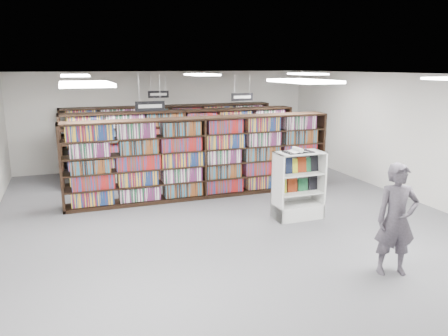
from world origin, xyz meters
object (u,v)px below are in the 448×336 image
object	(u,v)px
endcap_display	(297,196)
open_book	(298,151)
bookshelf_row_near	(203,158)
shopper	(396,220)

from	to	relation	value
endcap_display	open_book	distance (m)	1.06
bookshelf_row_near	endcap_display	world-z (taller)	bookshelf_row_near
bookshelf_row_near	endcap_display	xyz separation A→B (m)	(1.52, -2.30, -0.54)
open_book	endcap_display	bearing A→B (deg)	39.50
bookshelf_row_near	open_book	bearing A→B (deg)	-58.01
endcap_display	shopper	world-z (taller)	shopper
bookshelf_row_near	open_book	size ratio (longest dim) A/B	10.69
bookshelf_row_near	endcap_display	size ratio (longest dim) A/B	4.58
bookshelf_row_near	shopper	world-z (taller)	bookshelf_row_near
endcap_display	shopper	xyz separation A→B (m)	(0.15, -2.97, 0.43)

